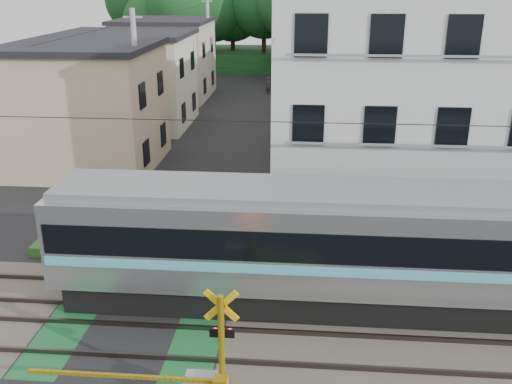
# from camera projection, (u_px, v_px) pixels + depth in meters

# --- Properties ---
(ground) EXTENTS (120.00, 120.00, 0.00)m
(ground) POSITION_uv_depth(u_px,v_px,m) (138.00, 317.00, 16.60)
(ground) COLOR black
(track_bed) EXTENTS (120.00, 120.00, 0.14)m
(track_bed) POSITION_uv_depth(u_px,v_px,m) (138.00, 316.00, 16.59)
(track_bed) COLOR #47423A
(track_bed) RESTS_ON ground
(crossing_signal_far) EXTENTS (4.74, 0.65, 3.09)m
(crossing_signal_far) POSITION_uv_depth(u_px,v_px,m) (94.00, 238.00, 19.97)
(crossing_signal_far) COLOR #E7B30C
(crossing_signal_far) RESTS_ON ground
(apartment_block) EXTENTS (10.20, 8.36, 9.30)m
(apartment_block) POSITION_uv_depth(u_px,v_px,m) (399.00, 99.00, 23.16)
(apartment_block) COLOR silver
(apartment_block) RESTS_ON ground
(houses_row) EXTENTS (22.07, 31.35, 6.80)m
(houses_row) POSITION_uv_depth(u_px,v_px,m) (242.00, 71.00, 39.64)
(houses_row) COLOR #C4AF8B
(houses_row) RESTS_ON ground
(tree_hill) EXTENTS (40.00, 13.78, 11.77)m
(tree_hill) POSITION_uv_depth(u_px,v_px,m) (268.00, 13.00, 59.71)
(tree_hill) COLOR #18481D
(tree_hill) RESTS_ON ground
(catenary) EXTENTS (60.00, 5.04, 7.00)m
(catenary) POSITION_uv_depth(u_px,v_px,m) (354.00, 205.00, 14.86)
(catenary) COLOR #2D2D33
(catenary) RESTS_ON ground
(utility_poles) EXTENTS (7.90, 42.00, 8.00)m
(utility_poles) POSITION_uv_depth(u_px,v_px,m) (217.00, 65.00, 36.73)
(utility_poles) COLOR #A5A5A0
(utility_poles) RESTS_ON ground
(pedestrian) EXTENTS (0.64, 0.51, 1.54)m
(pedestrian) POSITION_uv_depth(u_px,v_px,m) (268.00, 86.00, 48.34)
(pedestrian) COLOR #302E3A
(pedestrian) RESTS_ON ground
(weed_patches) EXTENTS (10.25, 8.80, 0.40)m
(weed_patches) POSITION_uv_depth(u_px,v_px,m) (197.00, 316.00, 16.31)
(weed_patches) COLOR #2D5E1E
(weed_patches) RESTS_ON ground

